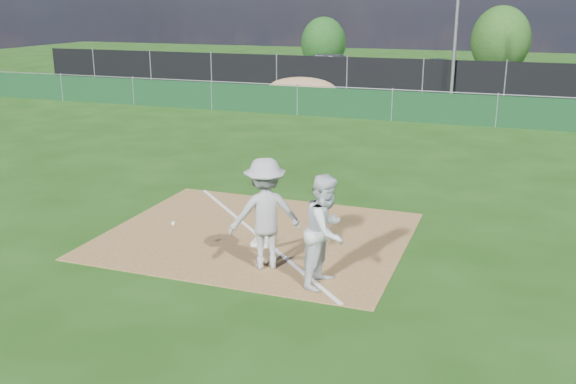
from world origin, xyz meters
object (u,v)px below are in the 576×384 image
Objects in this scene: car_left at (335,65)px; runner at (326,231)px; car_mid at (446,72)px; play_at_first at (265,214)px; car_right at (519,75)px; tree_mid at (501,40)px; first_base at (263,242)px; light_pole at (457,14)px; tree_left at (323,43)px.

runner is at bearing -160.75° from car_left.
runner reaches higher than car_mid.
car_left is (-6.95, 28.68, -0.20)m from play_at_first.
tree_mid reaches higher than car_right.
car_right is (10.77, -0.35, -0.14)m from car_left.
first_base is 0.09× the size of car_right.
car_right is (2.60, 28.65, -0.28)m from runner.
first_base is at bearing 179.51° from car_right.
tree_mid is at bearing 5.65° from runner.
car_left is (-7.68, 5.52, -3.18)m from light_pole.
car_mid is at bearing 89.37° from first_base.
tree_left is (-2.09, 4.45, 1.04)m from car_left.
car_right is at bearing -76.03° from tree_mid.
play_at_first is 29.51m from car_left.
car_mid is at bearing -92.64° from car_left.
first_base is 0.09× the size of car_mid.
tree_left reaches higher than play_at_first.
car_mid is 10.35m from tree_left.
tree_mid reaches higher than first_base.
light_pole is 1.74× the size of car_right.
light_pole is 6.88m from car_right.
runner is 34.99m from tree_left.
tree_left is at bearing -176.85° from tree_mid.
car_right is at bearing 2.56° from runner.
first_base is 28.43m from car_left.
car_left is at bearing -64.82° from tree_left.
light_pole is at bearing -99.31° from tree_mid.
car_right is 1.05× the size of tree_mid.
tree_left is at bearing 77.92° from car_right.
tree_left reaches higher than car_right.
first_base is at bearing -93.04° from light_pole.
play_at_first is at bearing -179.28° from car_right.
light_pole reaches higher than play_at_first.
runner is (0.49, -23.47, -3.04)m from light_pole.
light_pole is 14.12m from tree_left.
car_mid is 0.99× the size of tree_mid.
play_at_first is 1.25m from runner.
play_at_first is 28.58m from car_right.
first_base is 0.09× the size of tree_mid.
light_pole is 1.83× the size of tree_mid.
light_pole reaches higher than car_mid.
play_at_first is at bearing 158.37° from car_mid.
car_mid is 0.94× the size of car_right.
car_mid is at bearing 10.52° from runner.
first_base is at bearing -75.03° from tree_left.
first_base is at bearing -163.26° from car_left.
tree_left is at bearing 134.42° from light_pole.
play_at_first is 34.35m from tree_left.
car_mid is at bearing -30.24° from tree_left.
runner is at bearing -92.10° from tree_mid.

